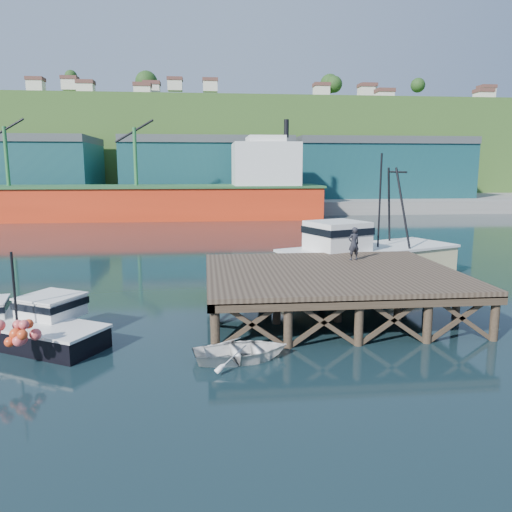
{
  "coord_description": "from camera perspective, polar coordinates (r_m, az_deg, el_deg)",
  "views": [
    {
      "loc": [
        -0.49,
        -23.23,
        6.98
      ],
      "look_at": [
        2.06,
        2.0,
        2.52
      ],
      "focal_mm": 35.0,
      "sensor_mm": 36.0,
      "label": 1
    }
  ],
  "objects": [
    {
      "name": "hillside",
      "position": [
        123.3,
        -5.66,
        11.8
      ],
      "size": [
        220.0,
        50.0,
        22.0
      ],
      "primitive_type": "cube",
      "color": "#2D511E",
      "rests_on": "ground"
    },
    {
      "name": "dockworker",
      "position": [
        27.15,
        11.11,
        1.4
      ],
      "size": [
        0.74,
        0.58,
        1.78
      ],
      "primitive_type": "imported",
      "rotation": [
        0.0,
        0.0,
        3.41
      ],
      "color": "black",
      "rests_on": "wharf"
    },
    {
      "name": "wharf",
      "position": [
        24.33,
        8.61,
        -2.08
      ],
      "size": [
        12.0,
        10.0,
        2.62
      ],
      "color": "brown",
      "rests_on": "ground"
    },
    {
      "name": "trawler",
      "position": [
        32.67,
        12.41,
        0.32
      ],
      "size": [
        12.53,
        8.45,
        7.91
      ],
      "rotation": [
        0.0,
        0.0,
        0.4
      ],
      "color": "beige",
      "rests_on": "ground"
    },
    {
      "name": "ground",
      "position": [
        24.26,
        -4.41,
        -6.77
      ],
      "size": [
        300.0,
        300.0,
        0.0
      ],
      "primitive_type": "plane",
      "color": "black",
      "rests_on": "ground"
    },
    {
      "name": "warehouse_right",
      "position": [
        93.35,
        13.48,
        9.42
      ],
      "size": [
        30.0,
        16.0,
        9.0
      ],
      "primitive_type": "cube",
      "color": "#185151",
      "rests_on": "far_quay"
    },
    {
      "name": "far_quay",
      "position": [
        93.42,
        -5.49,
        6.27
      ],
      "size": [
        160.0,
        40.0,
        2.0
      ],
      "primitive_type": "cube",
      "color": "gray",
      "rests_on": "ground"
    },
    {
      "name": "dinghy",
      "position": [
        18.68,
        -1.66,
        -10.76
      ],
      "size": [
        3.89,
        3.05,
        0.73
      ],
      "primitive_type": "imported",
      "rotation": [
        0.0,
        0.0,
        1.73
      ],
      "color": "white",
      "rests_on": "ground"
    },
    {
      "name": "boat_black",
      "position": [
        22.16,
        -23.81,
        -7.32
      ],
      "size": [
        6.61,
        5.68,
        3.88
      ],
      "rotation": [
        0.0,
        0.0,
        -0.51
      ],
      "color": "black",
      "rests_on": "ground"
    },
    {
      "name": "warehouse_mid",
      "position": [
        88.23,
        -5.53,
        9.62
      ],
      "size": [
        28.0,
        16.0,
        9.0
      ],
      "primitive_type": "cube",
      "color": "#185151",
      "rests_on": "far_quay"
    },
    {
      "name": "cargo_ship",
      "position": [
        71.77,
        -12.23,
        6.83
      ],
      "size": [
        55.5,
        10.0,
        13.75
      ],
      "color": "red",
      "rests_on": "ground"
    }
  ]
}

